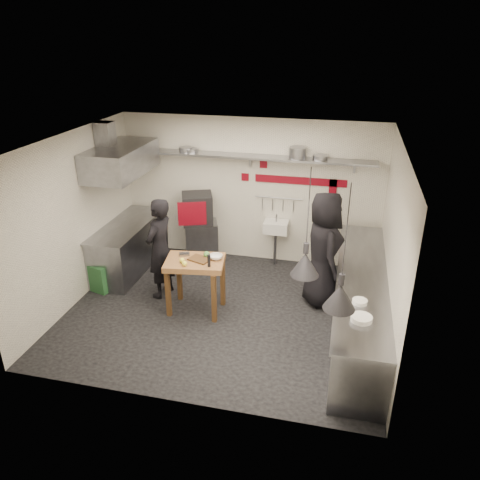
% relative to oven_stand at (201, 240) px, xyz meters
% --- Properties ---
extents(floor, '(5.00, 5.00, 0.00)m').
position_rel_oven_stand_xyz_m(floor, '(0.93, -1.81, -0.40)').
color(floor, black).
rests_on(floor, ground).
extents(ceiling, '(5.00, 5.00, 0.00)m').
position_rel_oven_stand_xyz_m(ceiling, '(0.93, -1.81, 2.40)').
color(ceiling, silver).
rests_on(ceiling, floor).
extents(wall_back, '(5.00, 0.04, 2.80)m').
position_rel_oven_stand_xyz_m(wall_back, '(0.93, 0.29, 1.00)').
color(wall_back, silver).
rests_on(wall_back, floor).
extents(wall_front, '(5.00, 0.04, 2.80)m').
position_rel_oven_stand_xyz_m(wall_front, '(0.93, -3.91, 1.00)').
color(wall_front, silver).
rests_on(wall_front, floor).
extents(wall_left, '(0.04, 4.20, 2.80)m').
position_rel_oven_stand_xyz_m(wall_left, '(-1.57, -1.81, 1.00)').
color(wall_left, silver).
rests_on(wall_left, floor).
extents(wall_right, '(0.04, 4.20, 2.80)m').
position_rel_oven_stand_xyz_m(wall_right, '(3.43, -1.81, 1.00)').
color(wall_right, silver).
rests_on(wall_right, floor).
extents(red_band_horiz, '(1.70, 0.02, 0.14)m').
position_rel_oven_stand_xyz_m(red_band_horiz, '(1.88, 0.27, 1.28)').
color(red_band_horiz, maroon).
rests_on(red_band_horiz, wall_back).
extents(red_band_vert, '(0.14, 0.02, 1.10)m').
position_rel_oven_stand_xyz_m(red_band_vert, '(2.48, 0.27, 0.80)').
color(red_band_vert, maroon).
rests_on(red_band_vert, wall_back).
extents(red_tile_a, '(0.14, 0.02, 0.14)m').
position_rel_oven_stand_xyz_m(red_tile_a, '(1.18, 0.27, 1.55)').
color(red_tile_a, maroon).
rests_on(red_tile_a, wall_back).
extents(red_tile_b, '(0.14, 0.02, 0.14)m').
position_rel_oven_stand_xyz_m(red_tile_b, '(0.83, 0.27, 1.28)').
color(red_tile_b, maroon).
rests_on(red_tile_b, wall_back).
extents(back_shelf, '(4.60, 0.34, 0.04)m').
position_rel_oven_stand_xyz_m(back_shelf, '(0.93, 0.11, 1.72)').
color(back_shelf, slate).
rests_on(back_shelf, wall_back).
extents(shelf_bracket_left, '(0.04, 0.06, 0.24)m').
position_rel_oven_stand_xyz_m(shelf_bracket_left, '(-0.97, 0.26, 1.62)').
color(shelf_bracket_left, slate).
rests_on(shelf_bracket_left, wall_back).
extents(shelf_bracket_mid, '(0.04, 0.06, 0.24)m').
position_rel_oven_stand_xyz_m(shelf_bracket_mid, '(0.93, 0.26, 1.62)').
color(shelf_bracket_mid, slate).
rests_on(shelf_bracket_mid, wall_back).
extents(shelf_bracket_right, '(0.04, 0.06, 0.24)m').
position_rel_oven_stand_xyz_m(shelf_bracket_right, '(2.83, 0.26, 1.62)').
color(shelf_bracket_right, slate).
rests_on(shelf_bracket_right, wall_back).
extents(pan_far_left, '(0.29, 0.29, 0.09)m').
position_rel_oven_stand_xyz_m(pan_far_left, '(-0.27, 0.11, 1.79)').
color(pan_far_left, slate).
rests_on(pan_far_left, back_shelf).
extents(pan_mid_left, '(0.31, 0.31, 0.07)m').
position_rel_oven_stand_xyz_m(pan_mid_left, '(-0.17, 0.11, 1.78)').
color(pan_mid_left, slate).
rests_on(pan_mid_left, back_shelf).
extents(stock_pot, '(0.36, 0.36, 0.20)m').
position_rel_oven_stand_xyz_m(stock_pot, '(1.82, 0.11, 1.84)').
color(stock_pot, slate).
rests_on(stock_pot, back_shelf).
extents(pan_right, '(0.28, 0.28, 0.08)m').
position_rel_oven_stand_xyz_m(pan_right, '(2.22, 0.11, 1.78)').
color(pan_right, slate).
rests_on(pan_right, back_shelf).
extents(oven_stand, '(0.79, 0.75, 0.80)m').
position_rel_oven_stand_xyz_m(oven_stand, '(0.00, 0.00, 0.00)').
color(oven_stand, slate).
rests_on(oven_stand, floor).
extents(combi_oven, '(0.72, 0.70, 0.58)m').
position_rel_oven_stand_xyz_m(combi_oven, '(-0.04, -0.07, 0.69)').
color(combi_oven, black).
rests_on(combi_oven, oven_stand).
extents(oven_door, '(0.51, 0.22, 0.46)m').
position_rel_oven_stand_xyz_m(oven_door, '(-0.05, -0.34, 0.69)').
color(oven_door, maroon).
rests_on(oven_door, combi_oven).
extents(oven_glass, '(0.36, 0.15, 0.34)m').
position_rel_oven_stand_xyz_m(oven_glass, '(-0.05, -0.32, 0.69)').
color(oven_glass, black).
rests_on(oven_glass, oven_door).
extents(hand_sink, '(0.46, 0.34, 0.22)m').
position_rel_oven_stand_xyz_m(hand_sink, '(1.48, 0.11, 0.38)').
color(hand_sink, silver).
rests_on(hand_sink, wall_back).
extents(sink_tap, '(0.03, 0.03, 0.14)m').
position_rel_oven_stand_xyz_m(sink_tap, '(1.48, 0.11, 0.56)').
color(sink_tap, slate).
rests_on(sink_tap, hand_sink).
extents(sink_drain, '(0.06, 0.06, 0.66)m').
position_rel_oven_stand_xyz_m(sink_drain, '(1.48, 0.07, -0.06)').
color(sink_drain, slate).
rests_on(sink_drain, floor).
extents(utensil_rail, '(0.90, 0.02, 0.02)m').
position_rel_oven_stand_xyz_m(utensil_rail, '(1.48, 0.25, 0.92)').
color(utensil_rail, slate).
rests_on(utensil_rail, wall_back).
extents(counter_right, '(0.70, 3.80, 0.90)m').
position_rel_oven_stand_xyz_m(counter_right, '(3.08, -1.81, 0.05)').
color(counter_right, slate).
rests_on(counter_right, floor).
extents(counter_right_top, '(0.76, 3.90, 0.03)m').
position_rel_oven_stand_xyz_m(counter_right_top, '(3.08, -1.81, 0.52)').
color(counter_right_top, slate).
rests_on(counter_right_top, counter_right).
extents(plate_stack, '(0.30, 0.30, 0.07)m').
position_rel_oven_stand_xyz_m(plate_stack, '(3.05, -3.00, 0.56)').
color(plate_stack, silver).
rests_on(plate_stack, counter_right_top).
extents(small_bowl_right, '(0.26, 0.26, 0.05)m').
position_rel_oven_stand_xyz_m(small_bowl_right, '(3.03, -2.58, 0.56)').
color(small_bowl_right, silver).
rests_on(small_bowl_right, counter_right_top).
extents(counter_left, '(0.70, 1.90, 0.90)m').
position_rel_oven_stand_xyz_m(counter_left, '(-1.22, -0.76, 0.05)').
color(counter_left, slate).
rests_on(counter_left, floor).
extents(counter_left_top, '(0.76, 2.00, 0.03)m').
position_rel_oven_stand_xyz_m(counter_left_top, '(-1.22, -0.76, 0.52)').
color(counter_left_top, slate).
rests_on(counter_left_top, counter_left).
extents(extractor_hood, '(0.78, 1.60, 0.50)m').
position_rel_oven_stand_xyz_m(extractor_hood, '(-1.17, -0.76, 1.75)').
color(extractor_hood, slate).
rests_on(extractor_hood, ceiling).
extents(hood_duct, '(0.28, 0.28, 0.50)m').
position_rel_oven_stand_xyz_m(hood_duct, '(-1.42, -0.76, 2.15)').
color(hood_duct, slate).
rests_on(hood_duct, ceiling).
extents(green_bin, '(0.41, 0.41, 0.50)m').
position_rel_oven_stand_xyz_m(green_bin, '(-1.33, -1.61, -0.15)').
color(green_bin, '#23562B').
rests_on(green_bin, floor).
extents(prep_table, '(1.00, 0.77, 0.92)m').
position_rel_oven_stand_xyz_m(prep_table, '(0.49, -1.86, 0.06)').
color(prep_table, olive).
rests_on(prep_table, floor).
extents(cutting_board, '(0.39, 0.33, 0.02)m').
position_rel_oven_stand_xyz_m(cutting_board, '(0.57, -1.84, 0.53)').
color(cutting_board, '#50331A').
rests_on(cutting_board, prep_table).
extents(pepper_mill, '(0.06, 0.06, 0.20)m').
position_rel_oven_stand_xyz_m(pepper_mill, '(0.78, -2.02, 0.62)').
color(pepper_mill, black).
rests_on(pepper_mill, prep_table).
extents(lemon_a, '(0.11, 0.11, 0.08)m').
position_rel_oven_stand_xyz_m(lemon_a, '(0.33, -1.98, 0.56)').
color(lemon_a, yellow).
rests_on(lemon_a, prep_table).
extents(lemon_b, '(0.08, 0.08, 0.08)m').
position_rel_oven_stand_xyz_m(lemon_b, '(0.40, -2.08, 0.56)').
color(lemon_b, yellow).
rests_on(lemon_b, prep_table).
extents(veg_ball, '(0.11, 0.11, 0.10)m').
position_rel_oven_stand_xyz_m(veg_ball, '(0.65, -1.71, 0.57)').
color(veg_ball, '#4B883B').
rests_on(veg_ball, prep_table).
extents(steel_tray, '(0.19, 0.16, 0.03)m').
position_rel_oven_stand_xyz_m(steel_tray, '(0.28, -1.72, 0.54)').
color(steel_tray, slate).
rests_on(steel_tray, prep_table).
extents(bowl, '(0.25, 0.25, 0.07)m').
position_rel_oven_stand_xyz_m(bowl, '(0.81, -1.74, 0.55)').
color(bowl, silver).
rests_on(bowl, prep_table).
extents(heat_lamp_near, '(0.38, 0.38, 1.41)m').
position_rel_oven_stand_xyz_m(heat_lamp_near, '(2.30, -2.82, 1.70)').
color(heat_lamp_near, black).
rests_on(heat_lamp_near, ceiling).
extents(heat_lamp_far, '(0.48, 0.48, 1.53)m').
position_rel_oven_stand_xyz_m(heat_lamp_far, '(2.76, -3.33, 1.64)').
color(heat_lamp_far, black).
rests_on(heat_lamp_far, ceiling).
extents(chef_left, '(0.55, 0.72, 1.76)m').
position_rel_oven_stand_xyz_m(chef_left, '(-0.24, -1.50, 0.48)').
color(chef_left, black).
rests_on(chef_left, floor).
extents(chef_right, '(0.91, 1.11, 1.95)m').
position_rel_oven_stand_xyz_m(chef_right, '(2.45, -1.12, 0.57)').
color(chef_right, black).
rests_on(chef_right, floor).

